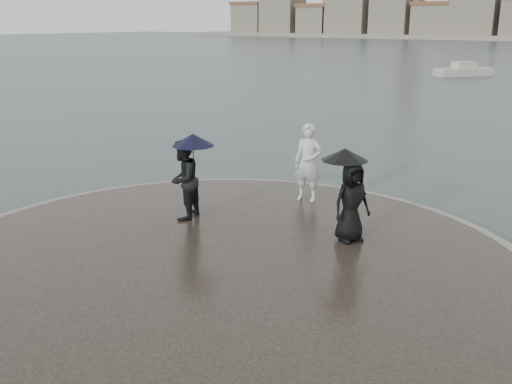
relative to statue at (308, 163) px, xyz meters
The scene contains 6 objects.
ground 8.08m from the statue, 85.87° to the right, with size 400.00×400.00×0.00m, color #2B3835.
kerb_ring 4.64m from the statue, 82.65° to the right, with size 12.50×12.50×0.32m, color gray.
quay_tip 4.64m from the statue, 82.65° to the right, with size 11.90×11.90×0.36m, color #2D261E.
statue is the anchor object (origin of this frame).
visitor_left 3.31m from the statue, 119.20° to the right, with size 1.21×1.13×2.04m.
visitor_right 2.86m from the statue, 42.44° to the right, with size 1.19×1.10×1.95m.
Camera 1 is at (6.46, -4.44, 4.84)m, focal length 40.00 mm.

